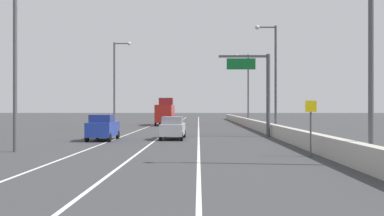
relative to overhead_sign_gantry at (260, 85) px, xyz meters
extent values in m
plane|color=#38383A|center=(-7.07, 30.71, -4.73)|extent=(320.00, 320.00, 0.00)
cube|color=silver|center=(-12.57, 21.71, -4.73)|extent=(0.16, 130.00, 0.00)
cube|color=silver|center=(-9.07, 21.71, -4.73)|extent=(0.16, 130.00, 0.00)
cube|color=silver|center=(-5.57, 21.71, -4.73)|extent=(0.16, 130.00, 0.00)
cube|color=#B2ADA3|center=(1.34, 6.71, -4.18)|extent=(0.60, 120.00, 1.10)
cylinder|color=#47474C|center=(0.74, 0.02, -0.98)|extent=(0.36, 0.36, 7.50)
cube|color=#47474C|center=(-1.51, 0.02, 2.57)|extent=(4.50, 0.20, 0.20)
cube|color=#0C5923|center=(-1.73, -0.10, 1.87)|extent=(2.60, 0.10, 1.00)
cylinder|color=#4C4C51|center=(0.44, -16.30, -3.53)|extent=(0.10, 0.10, 2.40)
cube|color=yellow|center=(0.44, -16.34, -2.03)|extent=(0.60, 0.04, 0.60)
cylinder|color=#4C4C51|center=(2.21, -20.02, 0.59)|extent=(0.24, 0.24, 10.63)
cylinder|color=#4C4C51|center=(1.94, 3.03, 0.59)|extent=(0.24, 0.24, 10.63)
cube|color=#4C4C51|center=(1.04, 3.03, 5.75)|extent=(1.80, 0.12, 0.12)
sphere|color=beige|center=(0.14, 3.03, 5.75)|extent=(0.44, 0.44, 0.44)
cylinder|color=#4C4C51|center=(1.87, 26.07, 0.59)|extent=(0.24, 0.24, 10.63)
cube|color=#4C4C51|center=(0.97, 26.07, 5.75)|extent=(1.80, 0.12, 0.12)
sphere|color=beige|center=(0.07, 26.07, 5.75)|extent=(0.44, 0.44, 0.44)
cylinder|color=#4C4C51|center=(-16.48, -14.02, 0.59)|extent=(0.24, 0.24, 10.63)
cylinder|color=#4C4C51|center=(-15.87, 13.63, 0.59)|extent=(0.24, 0.24, 10.63)
cube|color=#4C4C51|center=(-14.97, 13.63, 5.75)|extent=(1.80, 0.12, 0.12)
sphere|color=beige|center=(-14.07, 13.63, 5.75)|extent=(0.44, 0.44, 0.44)
cube|color=red|center=(-10.74, 37.13, -3.83)|extent=(1.77, 4.44, 1.11)
cube|color=maroon|center=(-10.75, 36.69, -2.98)|extent=(1.53, 2.01, 0.60)
cylinder|color=black|center=(-11.49, 38.90, -4.39)|extent=(0.23, 0.68, 0.68)
cylinder|color=black|center=(-9.95, 38.88, -4.39)|extent=(0.23, 0.68, 0.68)
cylinder|color=black|center=(-11.54, 35.39, -4.39)|extent=(0.23, 0.68, 0.68)
cylinder|color=black|center=(-10.00, 35.36, -4.39)|extent=(0.23, 0.68, 0.68)
cube|color=#B7B7BC|center=(-7.72, -3.18, -3.91)|extent=(1.93, 4.81, 0.95)
cube|color=gray|center=(-7.73, -3.66, -3.14)|extent=(1.66, 2.18, 0.60)
cylinder|color=black|center=(-8.51, -1.22, -4.39)|extent=(0.23, 0.68, 0.68)
cylinder|color=black|center=(-6.84, -1.26, -4.39)|extent=(0.23, 0.68, 0.68)
cylinder|color=black|center=(-8.60, -5.10, -4.39)|extent=(0.23, 0.68, 0.68)
cylinder|color=black|center=(-6.92, -5.13, -4.39)|extent=(0.23, 0.68, 0.68)
cube|color=#1E389E|center=(-13.29, -4.58, -3.82)|extent=(1.92, 4.52, 1.14)
cube|color=navy|center=(-13.29, -5.03, -2.95)|extent=(1.68, 2.04, 0.60)
cylinder|color=black|center=(-14.17, -2.78, -4.39)|extent=(0.22, 0.68, 0.68)
cylinder|color=black|center=(-12.44, -2.77, -4.39)|extent=(0.22, 0.68, 0.68)
cylinder|color=black|center=(-14.15, -6.39, -4.39)|extent=(0.22, 0.68, 0.68)
cylinder|color=black|center=(-12.42, -6.38, -4.39)|extent=(0.22, 0.68, 0.68)
cube|color=#A51E19|center=(-10.62, 26.44, -2.95)|extent=(2.43, 8.53, 2.56)
cube|color=maroon|center=(-10.63, 28.31, -1.11)|extent=(2.12, 1.88, 1.10)
cylinder|color=black|center=(-11.75, 29.99, -4.23)|extent=(0.22, 1.00, 1.00)
cylinder|color=black|center=(-9.51, 30.00, -4.23)|extent=(0.22, 1.00, 1.00)
cylinder|color=black|center=(-11.73, 22.87, -4.23)|extent=(0.22, 1.00, 1.00)
cylinder|color=black|center=(-9.49, 22.88, -4.23)|extent=(0.22, 1.00, 1.00)
camera|label=1|loc=(-5.58, -40.02, -2.12)|focal=41.27mm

